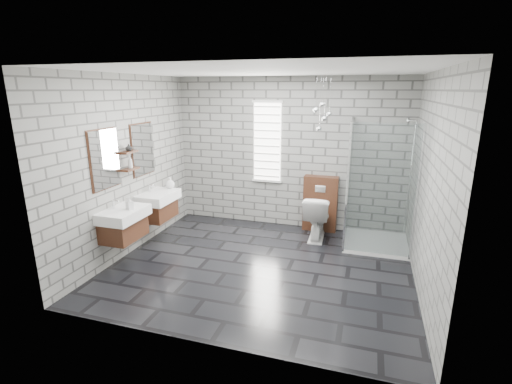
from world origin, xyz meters
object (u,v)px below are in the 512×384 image
at_px(shower_enclosure, 371,217).
at_px(toilet, 317,217).
at_px(cistern_panel, 320,204).
at_px(vanity_left, 121,215).
at_px(vanity_right, 156,198).

height_order(shower_enclosure, toilet, shower_enclosure).
bearing_deg(shower_enclosure, toilet, 172.45).
bearing_deg(cistern_panel, toilet, -90.00).
relative_size(shower_enclosure, toilet, 2.66).
xyz_separation_m(cistern_panel, toilet, (0.00, -0.40, -0.12)).
xyz_separation_m(vanity_left, toilet, (2.53, 1.81, -0.38)).
distance_m(vanity_left, vanity_right, 0.91).
relative_size(vanity_left, vanity_right, 1.00).
relative_size(cistern_panel, shower_enclosure, 0.49).
bearing_deg(cistern_panel, shower_enclosure, -30.37).
bearing_deg(shower_enclosure, vanity_left, -153.53).
distance_m(cistern_panel, shower_enclosure, 1.02).
xyz_separation_m(vanity_left, cistern_panel, (2.53, 2.21, -0.26)).
bearing_deg(vanity_left, vanity_right, 90.00).
bearing_deg(vanity_right, vanity_left, -90.00).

